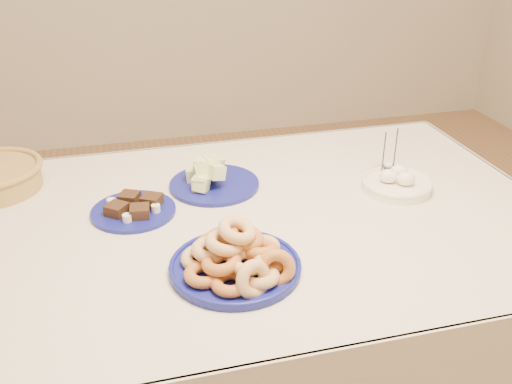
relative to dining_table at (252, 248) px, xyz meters
The scene contains 6 objects.
dining_table is the anchor object (origin of this frame).
donut_platter 0.30m from the dining_table, 111.51° to the right, with size 0.40×0.40×0.14m.
melon_plate 0.26m from the dining_table, 109.95° to the left, with size 0.33×0.33×0.10m.
brownie_plate 0.35m from the dining_table, 162.59° to the left, with size 0.30×0.30×0.04m.
candle_holder 0.51m from the dining_table, 16.20° to the left, with size 0.12×0.12×0.15m.
egg_bowl 0.48m from the dining_table, ahead, with size 0.28×0.28×0.07m.
Camera 1 is at (-0.33, -1.33, 1.54)m, focal length 40.00 mm.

